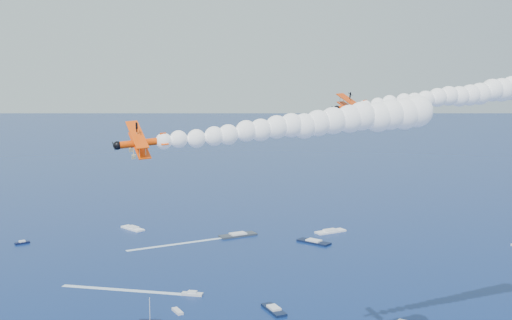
{
  "coord_description": "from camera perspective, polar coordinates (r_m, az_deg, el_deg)",
  "views": [
    {
      "loc": [
        -15.61,
        -75.69,
        64.64
      ],
      "look_at": [
        -5.88,
        25.36,
        50.46
      ],
      "focal_mm": 44.18,
      "sensor_mm": 36.0,
      "label": 1
    }
  ],
  "objects": [
    {
      "name": "biplane_trail",
      "position": [
        93.65,
        -10.36,
        1.53
      ],
      "size": [
        10.07,
        11.86,
        8.69
      ],
      "primitive_type": null,
      "rotation": [
        -0.37,
        0.07,
        3.4
      ],
      "color": "#FF4605"
    },
    {
      "name": "biplane_lead",
      "position": [
        112.92,
        8.6,
        4.77
      ],
      "size": [
        8.53,
        9.92,
        6.91
      ],
      "primitive_type": null,
      "rotation": [
        -0.31,
        0.07,
        3.43
      ],
      "color": "#DB3804"
    },
    {
      "name": "smoke_trail_lead",
      "position": [
        127.51,
        18.41,
        5.65
      ],
      "size": [
        51.08,
        31.23,
        9.26
      ],
      "primitive_type": null,
      "rotation": [
        0.0,
        0.0,
        3.43
      ],
      "color": "white"
    },
    {
      "name": "spectator_boats",
      "position": [
        201.21,
        -0.27,
        -10.68
      ],
      "size": [
        228.11,
        186.75,
        0.7
      ],
      "color": "silver",
      "rests_on": "ground"
    },
    {
      "name": "boat_wakes",
      "position": [
        201.43,
        -7.43,
        -10.82
      ],
      "size": [
        69.27,
        91.18,
        0.04
      ],
      "color": "white",
      "rests_on": "ground"
    },
    {
      "name": "smoke_trail_trail",
      "position": [
        100.83,
        3.82,
        3.16
      ],
      "size": [
        50.95,
        28.56,
        9.26
      ],
      "primitive_type": null,
      "rotation": [
        0.0,
        0.0,
        3.4
      ],
      "color": "white"
    }
  ]
}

